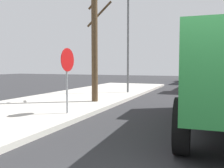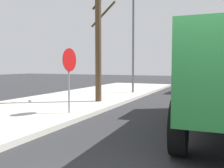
{
  "view_description": "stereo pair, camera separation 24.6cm",
  "coord_description": "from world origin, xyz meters",
  "px_view_note": "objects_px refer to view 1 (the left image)",
  "views": [
    {
      "loc": [
        -3.02,
        0.28,
        1.71
      ],
      "look_at": [
        3.02,
        2.73,
        1.22
      ],
      "focal_mm": 39.34,
      "sensor_mm": 36.0,
      "label": 1
    },
    {
      "loc": [
        -2.93,
        0.05,
        1.71
      ],
      "look_at": [
        3.02,
        2.73,
        1.22
      ],
      "focal_mm": 39.34,
      "sensor_mm": 36.0,
      "label": 2
    }
  ],
  "objects_px": {
    "stop_sign": "(67,68)",
    "dump_truck_gray": "(218,67)",
    "bare_tree": "(95,30)",
    "dump_truck_red": "(224,67)",
    "street_light_pole": "(128,33)",
    "dump_truck_blue": "(206,67)"
  },
  "relations": [
    {
      "from": "stop_sign",
      "to": "dump_truck_gray",
      "type": "bearing_deg",
      "value": -20.84
    },
    {
      "from": "dump_truck_gray",
      "to": "dump_truck_blue",
      "type": "relative_size",
      "value": 0.99
    },
    {
      "from": "dump_truck_gray",
      "to": "street_light_pole",
      "type": "distance_m",
      "value": 7.79
    },
    {
      "from": "street_light_pole",
      "to": "bare_tree",
      "type": "bearing_deg",
      "value": 177.47
    },
    {
      "from": "dump_truck_blue",
      "to": "street_light_pole",
      "type": "distance_m",
      "value": 13.95
    },
    {
      "from": "dump_truck_gray",
      "to": "bare_tree",
      "type": "xyz_separation_m",
      "value": [
        -9.68,
        5.17,
        1.65
      ]
    },
    {
      "from": "dump_truck_blue",
      "to": "dump_truck_red",
      "type": "distance_m",
      "value": 10.03
    },
    {
      "from": "bare_tree",
      "to": "street_light_pole",
      "type": "height_order",
      "value": "street_light_pole"
    },
    {
      "from": "stop_sign",
      "to": "dump_truck_gray",
      "type": "height_order",
      "value": "dump_truck_gray"
    },
    {
      "from": "dump_truck_red",
      "to": "street_light_pole",
      "type": "height_order",
      "value": "street_light_pole"
    },
    {
      "from": "bare_tree",
      "to": "street_light_pole",
      "type": "bearing_deg",
      "value": -2.53
    },
    {
      "from": "stop_sign",
      "to": "dump_truck_gray",
      "type": "xyz_separation_m",
      "value": [
        12.53,
        -4.77,
        -0.02
      ]
    },
    {
      "from": "dump_truck_gray",
      "to": "dump_truck_blue",
      "type": "distance_m",
      "value": 7.65
    },
    {
      "from": "stop_sign",
      "to": "dump_truck_red",
      "type": "bearing_deg",
      "value": -11.21
    },
    {
      "from": "dump_truck_blue",
      "to": "bare_tree",
      "type": "height_order",
      "value": "bare_tree"
    },
    {
      "from": "dump_truck_gray",
      "to": "bare_tree",
      "type": "relative_size",
      "value": 1.12
    },
    {
      "from": "dump_truck_red",
      "to": "bare_tree",
      "type": "bearing_deg",
      "value": 166.84
    },
    {
      "from": "dump_truck_blue",
      "to": "bare_tree",
      "type": "bearing_deg",
      "value": 166.4
    },
    {
      "from": "dump_truck_gray",
      "to": "bare_tree",
      "type": "bearing_deg",
      "value": 151.9
    },
    {
      "from": "stop_sign",
      "to": "bare_tree",
      "type": "relative_size",
      "value": 0.34
    },
    {
      "from": "dump_truck_blue",
      "to": "dump_truck_gray",
      "type": "bearing_deg",
      "value": -172.55
    },
    {
      "from": "dump_truck_gray",
      "to": "street_light_pole",
      "type": "height_order",
      "value": "street_light_pole"
    }
  ]
}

